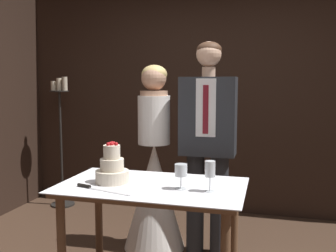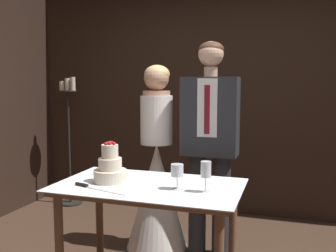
% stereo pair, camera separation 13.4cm
% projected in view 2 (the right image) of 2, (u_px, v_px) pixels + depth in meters
% --- Properties ---
extents(wall_back, '(4.80, 0.12, 2.66)m').
position_uv_depth(wall_back, '(225.00, 95.00, 4.21)').
color(wall_back, black).
rests_on(wall_back, ground_plane).
extents(cake_table, '(1.21, 0.71, 0.80)m').
position_uv_depth(cake_table, '(149.00, 201.00, 2.46)').
color(cake_table, brown).
rests_on(cake_table, ground_plane).
extents(tiered_cake, '(0.22, 0.22, 0.27)m').
position_uv_depth(tiered_cake, '(110.00, 168.00, 2.50)').
color(tiered_cake, beige).
rests_on(tiered_cake, cake_table).
extents(cake_knife, '(0.40, 0.13, 0.02)m').
position_uv_depth(cake_knife, '(90.00, 187.00, 2.36)').
color(cake_knife, silver).
rests_on(cake_knife, cake_table).
extents(wine_glass_near, '(0.06, 0.06, 0.19)m').
position_uv_depth(wine_glass_near, '(206.00, 170.00, 2.26)').
color(wine_glass_near, silver).
rests_on(wine_glass_near, cake_table).
extents(wine_glass_middle, '(0.08, 0.08, 0.16)m').
position_uv_depth(wine_glass_middle, '(177.00, 171.00, 2.32)').
color(wine_glass_middle, silver).
rests_on(wine_glass_middle, cake_table).
extents(bride, '(0.54, 0.54, 1.62)m').
position_uv_depth(bride, '(157.00, 181.00, 3.30)').
color(bride, white).
rests_on(bride, ground_plane).
extents(groom, '(0.46, 0.25, 1.80)m').
position_uv_depth(groom, '(210.00, 137.00, 3.11)').
color(groom, '#282B30').
rests_on(groom, ground_plane).
extents(candle_stand, '(0.28, 0.28, 1.54)m').
position_uv_depth(candle_stand, '(69.00, 140.00, 4.50)').
color(candle_stand, black).
rests_on(candle_stand, ground_plane).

